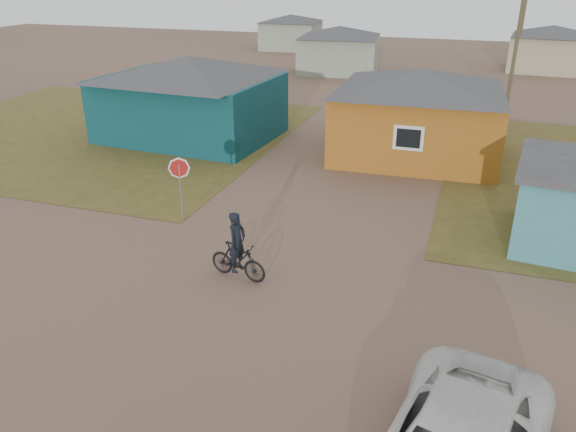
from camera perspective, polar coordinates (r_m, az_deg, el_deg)
name	(u,v)px	position (r m, az deg, el deg)	size (l,w,h in m)	color
ground	(246,308)	(14.41, -4.32, -9.32)	(120.00, 120.00, 0.00)	brown
grass_nw	(94,130)	(31.53, -19.09, 8.25)	(20.00, 18.00, 0.00)	brown
house_teal	(190,96)	(28.52, -9.97, 11.89)	(8.93, 7.08, 4.00)	#0A3439
house_yellow	(418,112)	(25.82, 13.09, 10.25)	(7.72, 6.76, 3.90)	#9C5C18
house_pale_west	(339,49)	(46.70, 5.20, 16.56)	(7.04, 6.15, 3.60)	gray
house_beige_east	(550,48)	(51.64, 25.10, 15.21)	(6.95, 6.05, 3.60)	tan
house_pale_north	(291,31)	(60.37, 0.30, 18.25)	(6.28, 5.81, 3.40)	gray
utility_pole_near	(517,44)	(33.28, 22.20, 15.90)	(1.40, 0.20, 8.00)	brown
utility_pole_far	(523,19)	(49.24, 22.77, 17.96)	(1.40, 0.20, 8.00)	brown
stop_sign	(180,174)	(18.83, -10.96, 4.21)	(0.73, 0.06, 2.22)	gray
cyclist	(238,255)	(15.38, -5.14, -3.94)	(1.80, 0.79, 1.96)	black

